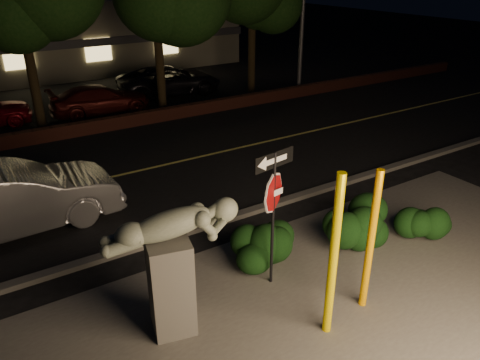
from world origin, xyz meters
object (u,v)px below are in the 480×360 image
at_px(silver_sedan, 9,200).
at_px(signpost, 274,193).
at_px(sculpture, 171,257).
at_px(parked_car_darkred, 100,100).
at_px(parked_car_dark, 170,80).
at_px(yellow_pole_right, 371,242).
at_px(yellow_pole_left, 333,258).

bearing_deg(silver_sedan, signpost, -143.00).
height_order(sculpture, parked_car_darkred, sculpture).
distance_m(parked_car_darkred, parked_car_dark, 4.03).
relative_size(yellow_pole_right, silver_sedan, 0.56).
height_order(yellow_pole_right, silver_sedan, yellow_pole_right).
bearing_deg(yellow_pole_right, parked_car_dark, 77.98).
relative_size(signpost, parked_car_darkred, 0.68).
distance_m(sculpture, parked_car_dark, 16.26).
bearing_deg(sculpture, silver_sedan, 123.08).
height_order(yellow_pole_right, parked_car_darkred, yellow_pole_right).
bearing_deg(signpost, yellow_pole_left, -98.77).
bearing_deg(silver_sedan, yellow_pole_right, -143.86).
distance_m(yellow_pole_right, parked_car_darkred, 14.85).
bearing_deg(yellow_pole_left, parked_car_darkred, 87.47).
height_order(yellow_pole_left, parked_car_darkred, yellow_pole_left).
bearing_deg(yellow_pole_left, signpost, 90.86).
bearing_deg(yellow_pole_right, parked_car_darkred, 91.45).
bearing_deg(parked_car_darkred, yellow_pole_left, 179.38).
bearing_deg(yellow_pole_left, sculpture, 145.97).
bearing_deg(signpost, silver_sedan, 119.66).
relative_size(yellow_pole_left, parked_car_dark, 0.62).
distance_m(yellow_pole_left, yellow_pole_right, 1.05).
distance_m(yellow_pole_left, silver_sedan, 7.76).
bearing_deg(signpost, sculpture, 174.40).
bearing_deg(yellow_pole_left, silver_sedan, 121.71).
height_order(yellow_pole_left, silver_sedan, yellow_pole_left).
height_order(signpost, sculpture, signpost).
height_order(yellow_pole_right, parked_car_dark, yellow_pole_right).
distance_m(sculpture, silver_sedan, 5.46).
distance_m(yellow_pole_right, sculpture, 3.50).
xyz_separation_m(sculpture, silver_sedan, (-1.86, 5.09, -0.66)).
relative_size(signpost, silver_sedan, 0.56).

